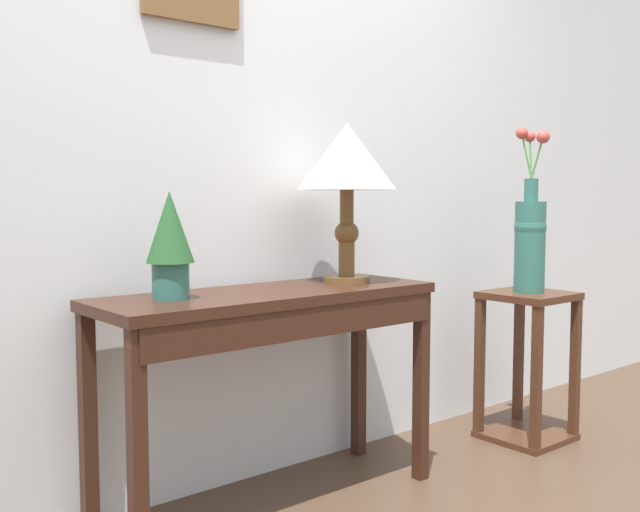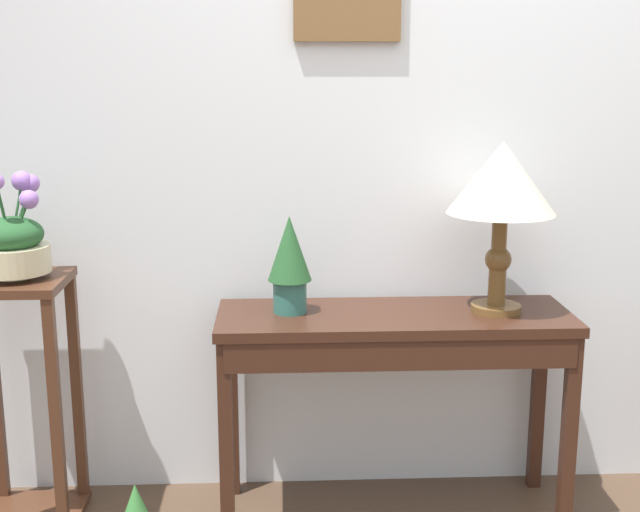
{
  "view_description": "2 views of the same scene",
  "coord_description": "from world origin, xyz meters",
  "views": [
    {
      "loc": [
        -1.53,
        -0.94,
        1.06
      ],
      "look_at": [
        0.08,
        1.01,
        0.85
      ],
      "focal_mm": 40.89,
      "sensor_mm": 36.0,
      "label": 1
    },
    {
      "loc": [
        -0.5,
        -1.68,
        1.55
      ],
      "look_at": [
        -0.37,
        1.1,
        0.93
      ],
      "focal_mm": 47.22,
      "sensor_mm": 36.0,
      "label": 2
    }
  ],
  "objects": [
    {
      "name": "table_lamp",
      "position": [
        0.23,
        1.03,
        1.18
      ],
      "size": [
        0.36,
        0.36,
        0.58
      ],
      "color": "brown",
      "rests_on": "console_table"
    },
    {
      "name": "back_wall_with_art",
      "position": [
        -0.0,
        1.32,
        1.4
      ],
      "size": [
        9.0,
        0.13,
        2.8
      ],
      "color": "silver",
      "rests_on": "ground"
    },
    {
      "name": "pedestal_stand_left",
      "position": [
        -1.38,
        1.03,
        0.44
      ],
      "size": [
        0.33,
        0.33,
        0.88
      ],
      "color": "#472819",
      "rests_on": "ground"
    },
    {
      "name": "console_table",
      "position": [
        -0.12,
        1.0,
        0.63
      ],
      "size": [
        1.2,
        0.41,
        0.74
      ],
      "color": "#381E14",
      "rests_on": "ground"
    },
    {
      "name": "potted_plant_on_console",
      "position": [
        -0.47,
        1.05,
        0.93
      ],
      "size": [
        0.15,
        0.15,
        0.33
      ],
      "color": "#2D665B",
      "rests_on": "console_table"
    },
    {
      "name": "planter_bowl_wide_left",
      "position": [
        -1.37,
        1.03,
        1.0
      ],
      "size": [
        0.25,
        0.25,
        0.35
      ],
      "color": "beige",
      "rests_on": "pedestal_stand_left"
    }
  ]
}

